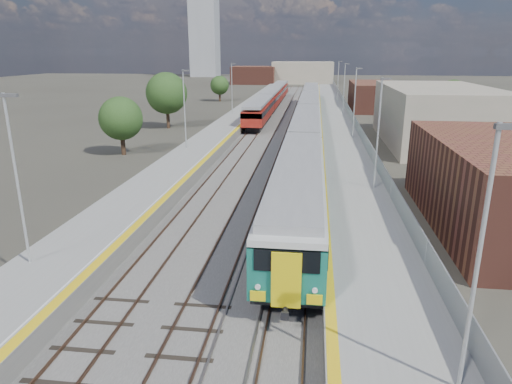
# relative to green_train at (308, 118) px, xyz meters

# --- Properties ---
(ground) EXTENTS (320.00, 320.00, 0.00)m
(ground) POSITION_rel_green_train_xyz_m (-1.50, 2.41, -2.34)
(ground) COLOR #47443A
(ground) RESTS_ON ground
(ballast_bed) EXTENTS (10.50, 155.00, 0.06)m
(ballast_bed) POSITION_rel_green_train_xyz_m (-3.75, 4.91, -2.31)
(ballast_bed) COLOR #565451
(ballast_bed) RESTS_ON ground
(tracks) EXTENTS (8.96, 160.00, 0.17)m
(tracks) POSITION_rel_green_train_xyz_m (-3.15, 6.58, -2.23)
(tracks) COLOR #4C3323
(tracks) RESTS_ON ground
(platform_right) EXTENTS (4.70, 155.00, 8.52)m
(platform_right) POSITION_rel_green_train_xyz_m (3.78, 4.90, -1.80)
(platform_right) COLOR slate
(platform_right) RESTS_ON ground
(platform_left) EXTENTS (4.30, 155.00, 8.52)m
(platform_left) POSITION_rel_green_train_xyz_m (-10.55, 4.90, -1.82)
(platform_left) COLOR slate
(platform_left) RESTS_ON ground
(buildings) EXTENTS (72.00, 185.50, 40.00)m
(buildings) POSITION_rel_green_train_xyz_m (-19.62, 91.00, 8.37)
(buildings) COLOR brown
(buildings) RESTS_ON ground
(green_train) EXTENTS (3.01, 83.84, 3.32)m
(green_train) POSITION_rel_green_train_xyz_m (0.00, 0.00, 0.00)
(green_train) COLOR black
(green_train) RESTS_ON ground
(red_train) EXTENTS (2.75, 55.72, 3.47)m
(red_train) POSITION_rel_green_train_xyz_m (-7.00, 27.35, -0.29)
(red_train) COLOR black
(red_train) RESTS_ON ground
(tree_a) EXTENTS (4.35, 4.35, 5.90)m
(tree_a) POSITION_rel_green_train_xyz_m (-18.47, -13.08, 1.37)
(tree_a) COLOR #382619
(tree_a) RESTS_ON ground
(tree_b) EXTENTS (5.57, 5.57, 7.55)m
(tree_b) POSITION_rel_green_train_xyz_m (-19.17, 3.98, 2.42)
(tree_b) COLOR #382619
(tree_b) RESTS_ON ground
(tree_c) EXTENTS (3.94, 3.94, 5.34)m
(tree_c) POSITION_rel_green_train_xyz_m (-19.37, 40.41, 1.02)
(tree_c) COLOR #382619
(tree_c) RESTS_ON ground
(tree_d) EXTENTS (4.45, 4.45, 6.03)m
(tree_d) POSITION_rel_green_train_xyz_m (22.25, 19.34, 1.45)
(tree_d) COLOR #382619
(tree_d) RESTS_ON ground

